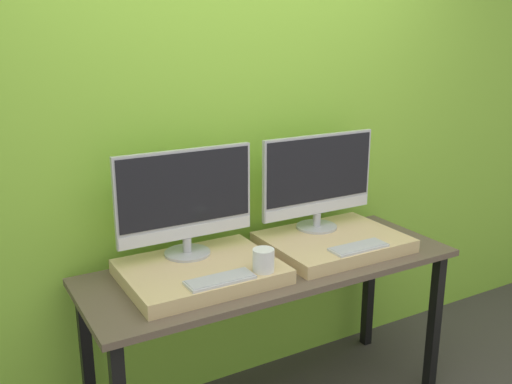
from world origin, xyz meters
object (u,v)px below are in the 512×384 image
(monitor_left, at_px, (186,199))
(monitor_right, at_px, (318,179))
(keyboard_right, at_px, (359,247))
(keyboard_left, at_px, (220,280))
(mug, at_px, (263,260))

(monitor_left, height_order, monitor_right, same)
(monitor_left, relative_size, monitor_right, 1.00)
(keyboard_right, bearing_deg, keyboard_left, 180.00)
(monitor_left, xyz_separation_m, mug, (0.20, -0.33, -0.21))
(mug, distance_m, monitor_right, 0.65)
(keyboard_left, relative_size, mug, 2.91)
(monitor_right, distance_m, keyboard_right, 0.42)
(monitor_right, bearing_deg, mug, -147.14)
(mug, bearing_deg, monitor_left, 121.56)
(keyboard_left, xyz_separation_m, keyboard_right, (0.72, 0.00, 0.00))
(monitor_left, xyz_separation_m, keyboard_right, (0.72, -0.33, -0.25))
(mug, relative_size, monitor_right, 0.15)
(keyboard_left, relative_size, keyboard_right, 1.00)
(mug, distance_m, keyboard_right, 0.52)
(keyboard_left, bearing_deg, mug, 0.00)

